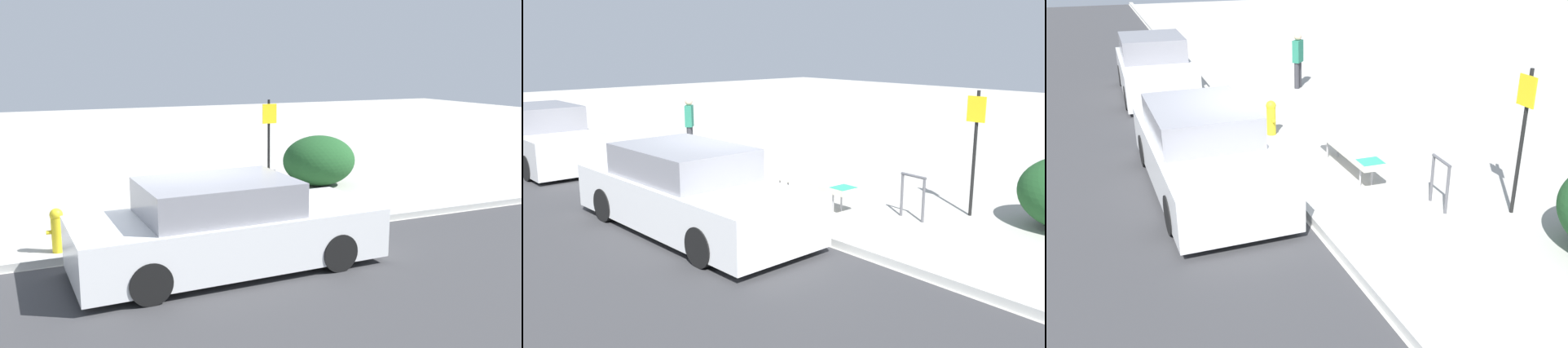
{
  "view_description": "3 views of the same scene",
  "coord_description": "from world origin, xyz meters",
  "views": [
    {
      "loc": [
        -2.68,
        -9.43,
        3.23
      ],
      "look_at": [
        1.64,
        0.27,
        1.13
      ],
      "focal_mm": 40.0,
      "sensor_mm": 36.0,
      "label": 1
    },
    {
      "loc": [
        8.52,
        -6.37,
        3.14
      ],
      "look_at": [
        0.45,
        0.75,
        0.68
      ],
      "focal_mm": 40.0,
      "sensor_mm": 36.0,
      "label": 2
    },
    {
      "loc": [
        9.7,
        -2.93,
        4.07
      ],
      "look_at": [
        1.96,
        -0.02,
        0.66
      ],
      "focal_mm": 40.0,
      "sensor_mm": 36.0,
      "label": 3
    }
  ],
  "objects": [
    {
      "name": "bike_rack",
      "position": [
        2.5,
        2.04,
        0.5
      ],
      "size": [
        0.55,
        0.09,
        0.83
      ],
      "rotation": [
        0.0,
        0.0,
        -0.08
      ],
      "color": "#515156",
      "rests_on": "ground_plane"
    },
    {
      "name": "ground_plane",
      "position": [
        0.0,
        0.0,
        0.0
      ],
      "size": [
        60.0,
        60.0,
        0.0
      ],
      "primitive_type": "plane",
      "color": "#ADAAA3"
    },
    {
      "name": "parked_car_near",
      "position": [
        0.36,
        -1.3,
        0.65
      ],
      "size": [
        4.82,
        1.92,
        1.43
      ],
      "rotation": [
        0.0,
        0.0,
        0.02
      ],
      "color": "black",
      "rests_on": "ground_plane"
    },
    {
      "name": "curb",
      "position": [
        0.0,
        0.0,
        0.07
      ],
      "size": [
        60.0,
        0.2,
        0.13
      ],
      "color": "#B7B7B2",
      "rests_on": "ground_plane"
    },
    {
      "name": "parked_car_far",
      "position": [
        -6.5,
        -1.3,
        0.7
      ],
      "size": [
        4.33,
        1.89,
        1.57
      ],
      "rotation": [
        0.0,
        0.0,
        -0.02
      ],
      "color": "black",
      "rests_on": "ground_plane"
    },
    {
      "name": "pedestrian",
      "position": [
        -5.76,
        2.6,
        0.84
      ],
      "size": [
        0.39,
        0.38,
        1.56
      ],
      "rotation": [
        0.0,
        0.0,
        5.53
      ],
      "color": "#333338",
      "rests_on": "ground_plane"
    },
    {
      "name": "fire_hydrant",
      "position": [
        -1.98,
        0.62,
        0.41
      ],
      "size": [
        0.36,
        0.22,
        0.77
      ],
      "color": "gold",
      "rests_on": "ground_plane"
    },
    {
      "name": "bench",
      "position": [
        0.57,
        1.32,
        0.45
      ],
      "size": [
        2.18,
        0.42,
        0.52
      ],
      "rotation": [
        0.0,
        0.0,
        -0.01
      ],
      "color": "#99999E",
      "rests_on": "ground_plane"
    },
    {
      "name": "sign_post",
      "position": [
        3.08,
        3.01,
        1.38
      ],
      "size": [
        0.36,
        0.08,
        2.3
      ],
      "color": "black",
      "rests_on": "ground_plane"
    }
  ]
}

